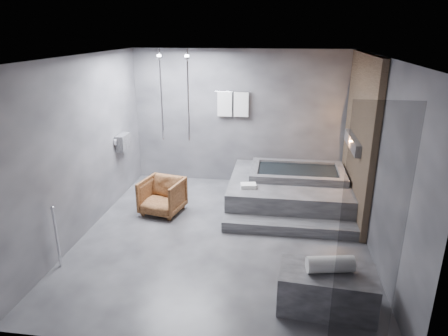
# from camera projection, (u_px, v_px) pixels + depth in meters

# --- Properties ---
(room) EXTENTS (5.00, 5.04, 2.82)m
(room) POSITION_uv_depth(u_px,v_px,m) (251.00, 129.00, 6.07)
(room) COLOR #2E2E30
(room) RESTS_ON ground
(tub_deck) EXTENTS (2.20, 2.00, 0.50)m
(tub_deck) POSITION_uv_depth(u_px,v_px,m) (289.00, 191.00, 7.60)
(tub_deck) COLOR #333335
(tub_deck) RESTS_ON ground
(tub_step) EXTENTS (2.20, 0.36, 0.18)m
(tub_step) POSITION_uv_depth(u_px,v_px,m) (289.00, 227.00, 6.55)
(tub_step) COLOR #333335
(tub_step) RESTS_ON ground
(concrete_bench) EXTENTS (1.16, 0.70, 0.50)m
(concrete_bench) POSITION_uv_depth(u_px,v_px,m) (326.00, 290.00, 4.72)
(concrete_bench) COLOR #363639
(concrete_bench) RESTS_ON ground
(driftwood_chair) EXTENTS (0.82, 0.83, 0.64)m
(driftwood_chair) POSITION_uv_depth(u_px,v_px,m) (162.00, 196.00, 7.18)
(driftwood_chair) COLOR #412310
(driftwood_chair) RESTS_ON ground
(rolled_towel) EXTENTS (0.57, 0.29, 0.20)m
(rolled_towel) POSITION_uv_depth(u_px,v_px,m) (330.00, 264.00, 4.60)
(rolled_towel) COLOR silver
(rolled_towel) RESTS_ON concrete_bench
(deck_towel) EXTENTS (0.30, 0.24, 0.07)m
(deck_towel) POSITION_uv_depth(u_px,v_px,m) (248.00, 186.00, 7.07)
(deck_towel) COLOR white
(deck_towel) RESTS_ON tub_deck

